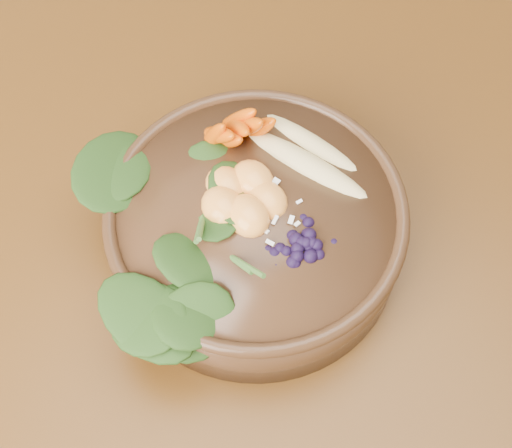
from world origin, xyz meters
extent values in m
plane|color=#381E0F|center=(0.00, 0.00, 0.00)|extent=(4.00, 4.00, 0.00)
cube|color=#55300D|center=(0.00, 0.00, 0.73)|extent=(1.60, 0.90, 0.04)
cylinder|color=#3C2716|center=(-0.28, -0.01, 0.79)|extent=(0.33, 0.33, 0.07)
ellipsoid|color=#E0CC84|center=(-0.20, 0.02, 0.83)|extent=(0.07, 0.14, 0.02)
ellipsoid|color=#E0CC84|center=(-0.22, 0.00, 0.83)|extent=(0.08, 0.13, 0.02)
camera|label=1|loc=(-0.44, -0.28, 1.35)|focal=50.00mm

